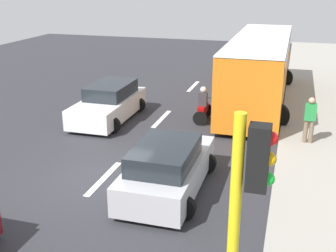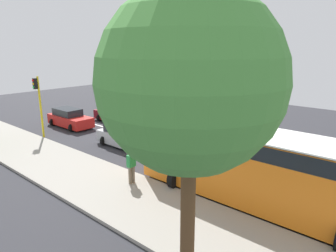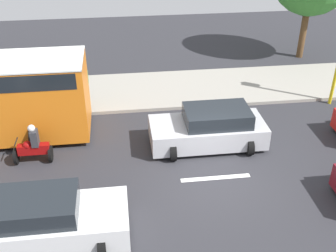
% 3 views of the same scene
% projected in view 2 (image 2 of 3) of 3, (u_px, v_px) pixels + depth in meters
% --- Properties ---
extents(ground_plane, '(40.00, 60.00, 0.10)m').
position_uv_depth(ground_plane, '(150.00, 140.00, 22.01)').
color(ground_plane, '#2D2D33').
extents(sidewalk, '(4.00, 60.00, 0.15)m').
position_uv_depth(sidewalk, '(63.00, 167.00, 16.84)').
color(sidewalk, '#9E998E').
rests_on(sidewalk, ground).
extents(lane_stripe_far_north, '(0.20, 2.40, 0.01)m').
position_uv_depth(lane_stripe_far_north, '(61.00, 115.00, 29.54)').
color(lane_stripe_far_north, white).
rests_on(lane_stripe_far_north, ground).
extents(lane_stripe_north, '(0.20, 2.40, 0.01)m').
position_uv_depth(lane_stripe_north, '(99.00, 126.00, 25.77)').
color(lane_stripe_north, white).
rests_on(lane_stripe_north, ground).
extents(lane_stripe_mid, '(0.20, 2.40, 0.01)m').
position_uv_depth(lane_stripe_mid, '(150.00, 139.00, 22.00)').
color(lane_stripe_mid, white).
rests_on(lane_stripe_mid, ground).
extents(lane_stripe_south, '(0.20, 2.40, 0.01)m').
position_uv_depth(lane_stripe_south, '(223.00, 159.00, 18.22)').
color(lane_stripe_south, white).
rests_on(lane_stripe_south, ground).
extents(lane_stripe_far_south, '(0.20, 2.40, 0.01)m').
position_uv_depth(lane_stripe_far_south, '(332.00, 188.00, 14.45)').
color(lane_stripe_far_south, white).
rests_on(lane_stripe_far_south, ground).
extents(car_maroon, '(2.24, 4.50, 1.52)m').
position_uv_depth(car_maroon, '(118.00, 114.00, 26.79)').
color(car_maroon, maroon).
rests_on(car_maroon, ground).
extents(car_red, '(2.14, 4.35, 1.52)m').
position_uv_depth(car_red, '(70.00, 118.00, 25.31)').
color(car_red, red).
rests_on(car_red, ground).
extents(car_white, '(2.26, 4.46, 1.52)m').
position_uv_depth(car_white, '(231.00, 138.00, 20.03)').
color(car_white, white).
rests_on(car_white, ground).
extents(car_silver, '(2.28, 4.30, 1.52)m').
position_uv_depth(car_silver, '(126.00, 136.00, 20.40)').
color(car_silver, '#B7B7BC').
rests_on(car_silver, ground).
extents(city_bus, '(3.20, 11.00, 3.16)m').
position_uv_depth(city_bus, '(258.00, 163.00, 12.62)').
color(city_bus, orange).
rests_on(city_bus, ground).
extents(motorcycle, '(0.60, 1.30, 1.53)m').
position_uv_depth(motorcycle, '(210.00, 158.00, 16.61)').
color(motorcycle, black).
rests_on(motorcycle, ground).
extents(pedestrian_near_signal, '(0.40, 0.24, 1.69)m').
position_uv_depth(pedestrian_near_signal, '(131.00, 165.00, 14.48)').
color(pedestrian_near_signal, '#72604C').
rests_on(pedestrian_near_signal, sidewalk).
extents(traffic_light_corner, '(0.49, 0.24, 4.50)m').
position_uv_depth(traffic_light_corner, '(38.00, 98.00, 21.71)').
color(traffic_light_corner, yellow).
rests_on(traffic_light_corner, ground).
extents(street_tree_south, '(4.13, 4.13, 7.91)m').
position_uv_depth(street_tree_south, '(190.00, 83.00, 6.55)').
color(street_tree_south, brown).
rests_on(street_tree_south, ground).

